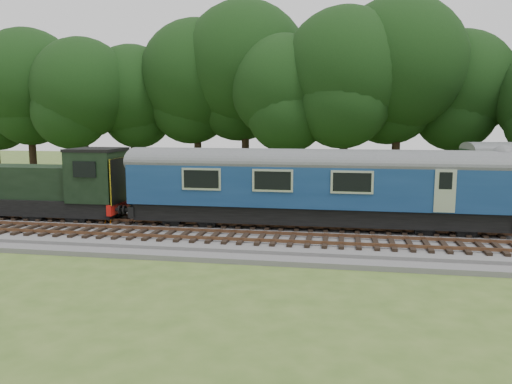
# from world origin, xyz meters

# --- Properties ---
(ground) EXTENTS (120.00, 120.00, 0.00)m
(ground) POSITION_xyz_m (0.00, 0.00, 0.00)
(ground) COLOR #405B21
(ground) RESTS_ON ground
(ballast) EXTENTS (70.00, 7.00, 0.35)m
(ballast) POSITION_xyz_m (0.00, 0.00, 0.17)
(ballast) COLOR #4C4C4F
(ballast) RESTS_ON ground
(track_north) EXTENTS (67.20, 2.40, 0.21)m
(track_north) POSITION_xyz_m (0.00, 1.40, 0.42)
(track_north) COLOR black
(track_north) RESTS_ON ballast
(track_south) EXTENTS (67.20, 2.40, 0.21)m
(track_south) POSITION_xyz_m (0.00, -1.60, 0.42)
(track_south) COLOR black
(track_south) RESTS_ON ballast
(fence) EXTENTS (64.00, 0.12, 1.00)m
(fence) POSITION_xyz_m (0.00, 4.50, 0.00)
(fence) COLOR #6B6054
(fence) RESTS_ON ground
(tree_line) EXTENTS (70.00, 8.00, 18.00)m
(tree_line) POSITION_xyz_m (0.00, 22.00, 0.00)
(tree_line) COLOR black
(tree_line) RESTS_ON ground
(dmu_railcar) EXTENTS (18.05, 2.86, 3.88)m
(dmu_railcar) POSITION_xyz_m (3.52, 1.40, 2.61)
(dmu_railcar) COLOR black
(dmu_railcar) RESTS_ON ground
(shunter_loco) EXTENTS (8.91, 2.60, 3.38)m
(shunter_loco) POSITION_xyz_m (-10.41, 1.40, 1.97)
(shunter_loco) COLOR black
(shunter_loco) RESTS_ON ground
(worker) EXTENTS (0.64, 0.49, 1.58)m
(worker) POSITION_xyz_m (-6.77, 0.50, 1.14)
(worker) COLOR orange
(worker) RESTS_ON ballast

